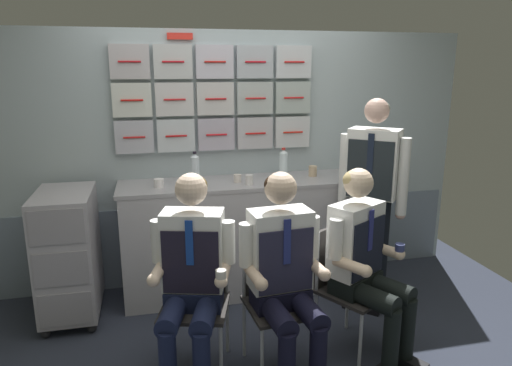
{
  "coord_description": "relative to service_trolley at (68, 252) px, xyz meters",
  "views": [
    {
      "loc": [
        -0.67,
        -2.53,
        1.86
      ],
      "look_at": [
        0.01,
        0.4,
        1.11
      ],
      "focal_mm": 32.79,
      "sensor_mm": 36.0,
      "label": 1
    }
  ],
  "objects": [
    {
      "name": "galley_counter",
      "position": [
        1.34,
        0.15,
        -0.04
      ],
      "size": [
        1.95,
        0.53,
        0.96
      ],
      "color": "#ADAAAE",
      "rests_on": "ground"
    },
    {
      "name": "crew_member_standing",
      "position": [
        2.25,
        -0.34,
        0.45
      ],
      "size": [
        0.42,
        0.41,
        1.64
      ],
      "color": "black",
      "rests_on": "ground"
    },
    {
      "name": "crew_member_left",
      "position": [
        0.83,
        -0.91,
        0.17
      ],
      "size": [
        0.53,
        0.68,
        1.26
      ],
      "color": "black",
      "rests_on": "ground"
    },
    {
      "name": "folding_chair_center",
      "position": [
        1.35,
        -0.86,
        -0.01
      ],
      "size": [
        0.43,
        0.44,
        0.83
      ],
      "color": "#A8AAAF",
      "rests_on": "ground"
    },
    {
      "name": "galley_bulkhead",
      "position": [
        1.28,
        0.43,
        0.57
      ],
      "size": [
        4.2,
        0.14,
        2.15
      ],
      "color": "#A4B4B8",
      "rests_on": "ground"
    },
    {
      "name": "water_bottle_clear",
      "position": [
        1.69,
        0.11,
        0.56
      ],
      "size": [
        0.07,
        0.07,
        0.27
      ],
      "color": "silver",
      "rests_on": "galley_counter"
    },
    {
      "name": "espresso_cup_small",
      "position": [
        1.97,
        0.19,
        0.48
      ],
      "size": [
        0.07,
        0.07,
        0.09
      ],
      "color": "tan",
      "rests_on": "galley_counter"
    },
    {
      "name": "crew_member_center",
      "position": [
        1.37,
        -1.02,
        0.18
      ],
      "size": [
        0.51,
        0.64,
        1.27
      ],
      "color": "black",
      "rests_on": "ground"
    },
    {
      "name": "folding_chair_right",
      "position": [
        1.85,
        -0.79,
        -0.01
      ],
      "size": [
        0.55,
        0.55,
        0.83
      ],
      "color": "#A8AAAF",
      "rests_on": "ground"
    },
    {
      "name": "paper_cup_tan",
      "position": [
        0.68,
        0.1,
        0.47
      ],
      "size": [
        0.08,
        0.08,
        0.07
      ],
      "color": "white",
      "rests_on": "galley_counter"
    },
    {
      "name": "coffee_cup_spare",
      "position": [
        1.31,
        0.12,
        0.47
      ],
      "size": [
        0.06,
        0.06,
        0.06
      ],
      "color": "silver",
      "rests_on": "galley_counter"
    },
    {
      "name": "coffee_cup_white",
      "position": [
        1.38,
        0.01,
        0.48
      ],
      "size": [
        0.06,
        0.06,
        0.08
      ],
      "color": "silver",
      "rests_on": "galley_counter"
    },
    {
      "name": "crew_member_right",
      "position": [
        1.93,
        -0.93,
        0.16
      ],
      "size": [
        0.59,
        0.68,
        1.25
      ],
      "color": "black",
      "rests_on": "ground"
    },
    {
      "name": "folding_chair_left",
      "position": [
        0.87,
        -0.76,
        -0.01
      ],
      "size": [
        0.49,
        0.49,
        0.83
      ],
      "color": "#A8AAAF",
      "rests_on": "ground"
    },
    {
      "name": "service_trolley",
      "position": [
        0.0,
        0.0,
        0.0
      ],
      "size": [
        0.4,
        0.65,
        0.98
      ],
      "color": "black",
      "rests_on": "ground"
    },
    {
      "name": "sparkling_bottle_green",
      "position": [
        0.96,
        0.05,
        0.56
      ],
      "size": [
        0.06,
        0.06,
        0.27
      ],
      "color": "silver",
      "rests_on": "galley_counter"
    }
  ]
}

